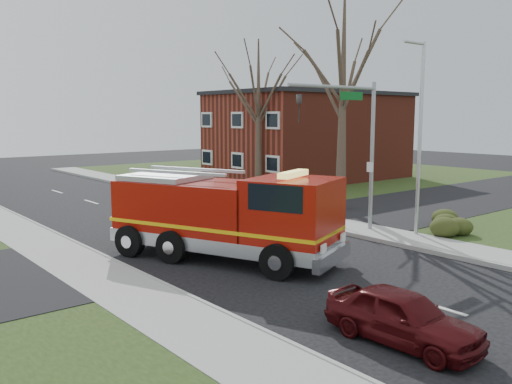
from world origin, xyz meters
TOP-DOWN VIEW (x-y plane):
  - ground at (0.00, 0.00)m, footprint 120.00×120.00m
  - sidewalk_right at (6.20, 0.00)m, footprint 2.40×80.00m
  - sidewalk_left at (-6.20, 0.00)m, footprint 2.40×80.00m
  - cross_street_right at (22.40, 4.00)m, footprint 30.00×8.00m
  - brick_building at (19.00, 18.00)m, footprint 15.40×10.40m
  - health_center_sign at (10.50, 12.50)m, footprint 0.12×2.00m
  - hedge_corner at (9.00, -1.00)m, footprint 2.80×2.00m
  - bare_tree_near at (9.50, 6.00)m, footprint 6.00×6.00m
  - bare_tree_far at (11.00, 15.00)m, footprint 5.25×5.25m
  - traffic_signal_mast at (5.21, 1.50)m, footprint 5.29×0.18m
  - streetlight_pole at (7.14, -0.50)m, footprint 1.48×0.16m
  - fire_engine at (-1.48, 1.78)m, footprint 5.91×8.97m
  - parked_car_maroon at (-2.80, -6.93)m, footprint 1.72×3.88m

SIDE VIEW (x-z plane):
  - ground at x=0.00m, z-range 0.00..0.00m
  - sidewalk_right at x=6.20m, z-range 0.00..0.15m
  - sidewalk_left at x=-6.20m, z-range 0.00..0.15m
  - cross_street_right at x=22.40m, z-range 0.00..0.15m
  - hedge_corner at x=9.00m, z-range 0.13..1.03m
  - parked_car_maroon at x=-2.80m, z-range 0.00..1.30m
  - health_center_sign at x=10.50m, z-range 0.18..1.58m
  - fire_engine at x=-1.48m, z-range -0.16..3.27m
  - brick_building at x=19.00m, z-range 0.03..7.28m
  - streetlight_pole at x=7.14m, z-range 0.35..8.75m
  - traffic_signal_mast at x=5.21m, z-range 1.31..8.11m
  - bare_tree_far at x=11.00m, z-range 1.24..11.74m
  - bare_tree_near at x=9.50m, z-range 1.41..13.41m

